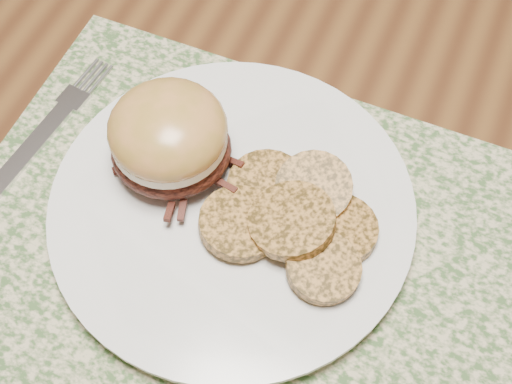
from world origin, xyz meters
TOP-DOWN VIEW (x-y plane):
  - dining_table at (0.00, 0.00)m, footprint 1.50×0.90m
  - placemat at (-0.08, -0.02)m, footprint 0.45×0.33m
  - dinner_plate at (-0.10, -0.00)m, footprint 0.26×0.26m
  - pork_sandwich at (-0.16, 0.02)m, footprint 0.12×0.11m
  - roasted_potatoes at (-0.05, 0.00)m, footprint 0.14×0.13m
  - fork at (-0.27, 0.00)m, footprint 0.04×0.19m

SIDE VIEW (x-z plane):
  - dining_table at x=0.00m, z-range 0.30..1.05m
  - placemat at x=-0.08m, z-range 0.75..0.75m
  - fork at x=-0.27m, z-range 0.75..0.76m
  - dinner_plate at x=-0.10m, z-range 0.75..0.77m
  - roasted_potatoes at x=-0.05m, z-range 0.76..0.80m
  - pork_sandwich at x=-0.16m, z-range 0.77..0.84m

